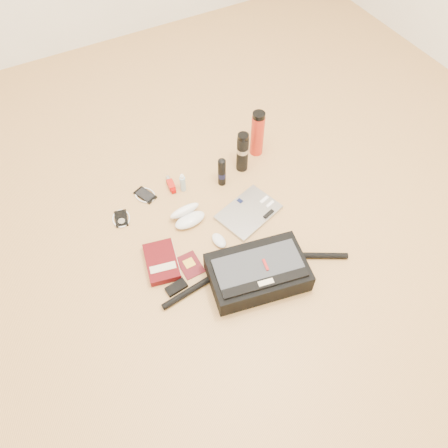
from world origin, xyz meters
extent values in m
plane|color=tan|center=(0.00, 0.00, 0.00)|extent=(4.00, 4.00, 0.00)
cube|color=black|center=(0.02, -0.21, 0.05)|extent=(0.48, 0.35, 0.11)
cube|color=#313439|center=(0.02, -0.22, 0.11)|extent=(0.42, 0.27, 0.01)
cube|color=black|center=(0.01, -0.30, 0.11)|extent=(0.39, 0.12, 0.01)
cube|color=#F4E4C1|center=(0.01, -0.30, 0.12)|extent=(0.07, 0.04, 0.02)
cube|color=#A01716|center=(0.05, -0.22, 0.12)|extent=(0.02, 0.06, 0.02)
cylinder|color=black|center=(-0.29, -0.13, 0.01)|extent=(0.27, 0.06, 0.03)
cylinder|color=black|center=(0.34, -0.25, 0.01)|extent=(0.25, 0.16, 0.03)
cube|color=black|center=(-0.33, -0.08, 0.01)|extent=(0.10, 0.06, 0.02)
cube|color=#A4A4A6|center=(0.18, 0.14, 0.01)|extent=(0.35, 0.29, 0.02)
cube|color=black|center=(0.17, 0.22, 0.02)|extent=(0.03, 0.03, 0.00)
cube|color=white|center=(0.29, 0.16, 0.02)|extent=(0.06, 0.03, 0.01)
cube|color=white|center=(0.30, 0.12, 0.02)|extent=(0.05, 0.03, 0.01)
cube|color=black|center=(0.26, 0.07, 0.02)|extent=(0.07, 0.04, 0.01)
cube|color=#48070B|center=(-0.33, 0.07, 0.02)|extent=(0.18, 0.24, 0.04)
cube|color=beige|center=(-0.26, 0.06, 0.02)|extent=(0.05, 0.20, 0.03)
cube|color=beige|center=(-0.34, 0.03, 0.04)|extent=(0.13, 0.06, 0.00)
cube|color=#4B0D13|center=(-0.22, 0.00, 0.00)|extent=(0.10, 0.14, 0.01)
cube|color=gold|center=(-0.22, 0.01, 0.01)|extent=(0.05, 0.05, 0.00)
ellipsoid|color=silver|center=(-0.04, 0.05, 0.02)|extent=(0.06, 0.10, 0.03)
ellipsoid|color=white|center=(-0.11, 0.22, 0.02)|extent=(0.17, 0.09, 0.05)
ellipsoid|color=white|center=(-0.11, 0.28, 0.04)|extent=(0.17, 0.10, 0.09)
ellipsoid|color=black|center=(-0.14, 0.22, 0.03)|extent=(0.04, 0.03, 0.01)
ellipsoid|color=black|center=(-0.08, 0.23, 0.03)|extent=(0.04, 0.03, 0.01)
cylinder|color=black|center=(-0.11, 0.22, 0.03)|extent=(0.03, 0.01, 0.01)
cube|color=black|center=(-0.41, 0.41, 0.01)|extent=(0.08, 0.11, 0.01)
cylinder|color=#A4A4A6|center=(-0.41, 0.39, 0.01)|extent=(0.04, 0.04, 0.00)
torus|color=white|center=(-0.41, 0.41, 0.01)|extent=(0.11, 0.11, 0.01)
cube|color=black|center=(-0.24, 0.50, 0.01)|extent=(0.10, 0.13, 0.01)
cube|color=black|center=(-0.24, 0.50, 0.01)|extent=(0.08, 0.11, 0.00)
torus|color=silver|center=(-0.24, 0.50, 0.01)|extent=(0.12, 0.12, 0.01)
cube|color=#B01A10|center=(-0.09, 0.49, 0.02)|extent=(0.04, 0.07, 0.03)
cube|color=#9F0401|center=(-0.10, 0.45, 0.02)|extent=(0.03, 0.02, 0.02)
cylinder|color=#B6B6B9|center=(-0.09, 0.53, 0.02)|extent=(0.03, 0.04, 0.02)
cylinder|color=#98BAC9|center=(-0.04, 0.44, 0.05)|extent=(0.03, 0.03, 0.09)
cylinder|color=white|center=(-0.04, 0.44, 0.10)|extent=(0.02, 0.02, 0.02)
cylinder|color=white|center=(-0.04, 0.44, 0.11)|extent=(0.01, 0.01, 0.01)
cylinder|color=black|center=(0.16, 0.38, 0.08)|extent=(0.05, 0.05, 0.17)
cylinder|color=black|center=(0.16, 0.38, 0.07)|extent=(0.05, 0.05, 0.03)
ellipsoid|color=black|center=(0.16, 0.38, 0.17)|extent=(0.05, 0.05, 0.02)
cylinder|color=black|center=(0.31, 0.43, 0.11)|extent=(0.08, 0.08, 0.22)
cylinder|color=#B2B2B5|center=(0.31, 0.43, 0.14)|extent=(0.08, 0.08, 0.03)
cylinder|color=black|center=(0.31, 0.43, 0.23)|extent=(0.07, 0.07, 0.02)
cylinder|color=red|center=(0.44, 0.50, 0.13)|extent=(0.10, 0.10, 0.25)
cylinder|color=black|center=(0.44, 0.50, 0.27)|extent=(0.09, 0.09, 0.03)
camera|label=1|loc=(-0.58, -1.00, 1.78)|focal=35.00mm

